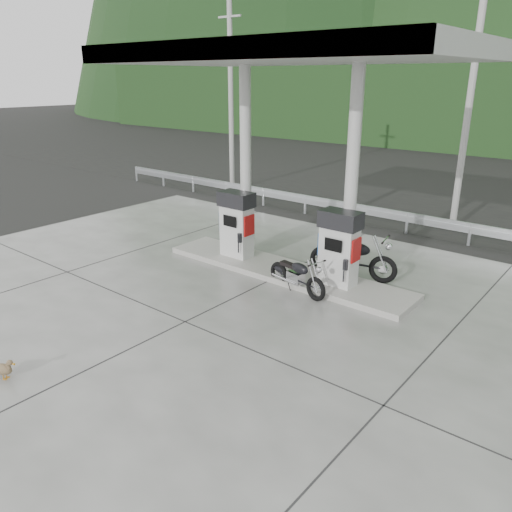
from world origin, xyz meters
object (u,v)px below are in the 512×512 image
Objects in this scene: gas_pump_left at (237,224)px; duck at (3,369)px; motorcycle_right at (297,276)px; motorcycle_left at (353,259)px; gas_pump_right at (339,248)px.

gas_pump_left is 6.98m from duck.
motorcycle_left is at bearing 82.54° from motorcycle_right.
gas_pump_left is 1.00× the size of gas_pump_right.
gas_pump_right is at bearing -94.85° from motorcycle_left.
gas_pump_left and gas_pump_right have the same top height.
gas_pump_left reaches higher than motorcycle_left.
gas_pump_right reaches higher than motorcycle_right.
motorcycle_right is (2.52, -0.73, -0.64)m from gas_pump_left.
gas_pump_right is at bearing 58.89° from motorcycle_right.
gas_pump_left is 0.84× the size of motorcycle_left.
duck is at bearing -84.07° from gas_pump_left.
gas_pump_left is at bearing 74.41° from duck.
gas_pump_right is (3.20, 0.00, 0.00)m from gas_pump_left.
motorcycle_left reaches higher than duck.
gas_pump_left is at bearing 175.45° from motorcycle_right.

